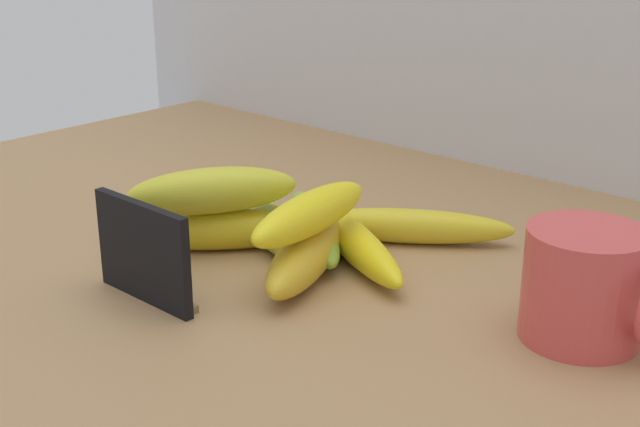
{
  "coord_description": "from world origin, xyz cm",
  "views": [
    {
      "loc": [
        52.24,
        -50.63,
        33.89
      ],
      "look_at": [
        4.88,
        1.72,
        8.0
      ],
      "focal_mm": 48.42,
      "sensor_mm": 36.0,
      "label": 1
    }
  ],
  "objects_px": {
    "banana_2": "(307,254)",
    "banana_6": "(213,191)",
    "banana_1": "(354,242)",
    "banana_3": "(313,227)",
    "chalkboard_sign": "(144,256)",
    "banana_5": "(229,229)",
    "banana_4": "(407,226)",
    "banana_7": "(310,213)",
    "coffee_mug": "(586,286)",
    "banana_0": "(274,228)"
  },
  "relations": [
    {
      "from": "banana_5",
      "to": "banana_7",
      "type": "height_order",
      "value": "banana_7"
    },
    {
      "from": "coffee_mug",
      "to": "banana_3",
      "type": "xyz_separation_m",
      "value": [
        -0.27,
        0.0,
        -0.03
      ]
    },
    {
      "from": "banana_6",
      "to": "coffee_mug",
      "type": "bearing_deg",
      "value": 11.88
    },
    {
      "from": "chalkboard_sign",
      "to": "banana_3",
      "type": "bearing_deg",
      "value": 83.81
    },
    {
      "from": "coffee_mug",
      "to": "banana_1",
      "type": "distance_m",
      "value": 0.22
    },
    {
      "from": "banana_2",
      "to": "banana_4",
      "type": "bearing_deg",
      "value": 82.5
    },
    {
      "from": "banana_2",
      "to": "coffee_mug",
      "type": "bearing_deg",
      "value": 13.82
    },
    {
      "from": "coffee_mug",
      "to": "banana_6",
      "type": "distance_m",
      "value": 0.34
    },
    {
      "from": "banana_0",
      "to": "banana_4",
      "type": "distance_m",
      "value": 0.13
    },
    {
      "from": "chalkboard_sign",
      "to": "banana_7",
      "type": "xyz_separation_m",
      "value": [
        0.07,
        0.12,
        0.02
      ]
    },
    {
      "from": "banana_1",
      "to": "banana_3",
      "type": "distance_m",
      "value": 0.05
    },
    {
      "from": "coffee_mug",
      "to": "banana_4",
      "type": "distance_m",
      "value": 0.22
    },
    {
      "from": "banana_2",
      "to": "banana_6",
      "type": "height_order",
      "value": "banana_6"
    },
    {
      "from": "banana_4",
      "to": "chalkboard_sign",
      "type": "bearing_deg",
      "value": -108.75
    },
    {
      "from": "coffee_mug",
      "to": "banana_3",
      "type": "bearing_deg",
      "value": 179.36
    },
    {
      "from": "coffee_mug",
      "to": "chalkboard_sign",
      "type": "bearing_deg",
      "value": -148.99
    },
    {
      "from": "banana_7",
      "to": "banana_4",
      "type": "bearing_deg",
      "value": 84.95
    },
    {
      "from": "coffee_mug",
      "to": "banana_3",
      "type": "relative_size",
      "value": 0.56
    },
    {
      "from": "chalkboard_sign",
      "to": "banana_5",
      "type": "distance_m",
      "value": 0.12
    },
    {
      "from": "banana_0",
      "to": "banana_6",
      "type": "distance_m",
      "value": 0.07
    },
    {
      "from": "chalkboard_sign",
      "to": "coffee_mug",
      "type": "bearing_deg",
      "value": 31.01
    },
    {
      "from": "banana_1",
      "to": "banana_2",
      "type": "height_order",
      "value": "banana_2"
    },
    {
      "from": "chalkboard_sign",
      "to": "banana_3",
      "type": "height_order",
      "value": "chalkboard_sign"
    },
    {
      "from": "banana_1",
      "to": "banana_6",
      "type": "distance_m",
      "value": 0.14
    },
    {
      "from": "banana_1",
      "to": "banana_5",
      "type": "height_order",
      "value": "banana_5"
    },
    {
      "from": "banana_0",
      "to": "banana_2",
      "type": "relative_size",
      "value": 0.93
    },
    {
      "from": "banana_2",
      "to": "banana_7",
      "type": "relative_size",
      "value": 1.07
    },
    {
      "from": "banana_1",
      "to": "banana_6",
      "type": "xyz_separation_m",
      "value": [
        -0.11,
        -0.07,
        0.04
      ]
    },
    {
      "from": "banana_1",
      "to": "banana_5",
      "type": "relative_size",
      "value": 1.11
    },
    {
      "from": "chalkboard_sign",
      "to": "banana_1",
      "type": "bearing_deg",
      "value": 68.27
    },
    {
      "from": "coffee_mug",
      "to": "banana_7",
      "type": "height_order",
      "value": "coffee_mug"
    },
    {
      "from": "banana_1",
      "to": "banana_7",
      "type": "distance_m",
      "value": 0.07
    },
    {
      "from": "banana_1",
      "to": "banana_6",
      "type": "bearing_deg",
      "value": -146.62
    },
    {
      "from": "banana_5",
      "to": "banana_6",
      "type": "height_order",
      "value": "banana_6"
    },
    {
      "from": "banana_0",
      "to": "banana_4",
      "type": "xyz_separation_m",
      "value": [
        0.09,
        0.09,
        -0.0
      ]
    },
    {
      "from": "coffee_mug",
      "to": "banana_0",
      "type": "xyz_separation_m",
      "value": [
        -0.3,
        -0.03,
        -0.02
      ]
    },
    {
      "from": "coffee_mug",
      "to": "banana_1",
      "type": "relative_size",
      "value": 0.51
    },
    {
      "from": "chalkboard_sign",
      "to": "banana_0",
      "type": "height_order",
      "value": "chalkboard_sign"
    },
    {
      "from": "banana_4",
      "to": "banana_7",
      "type": "relative_size",
      "value": 1.3
    },
    {
      "from": "banana_6",
      "to": "banana_7",
      "type": "relative_size",
      "value": 0.99
    },
    {
      "from": "banana_3",
      "to": "banana_7",
      "type": "distance_m",
      "value": 0.09
    },
    {
      "from": "banana_4",
      "to": "banana_6",
      "type": "bearing_deg",
      "value": -131.41
    },
    {
      "from": "coffee_mug",
      "to": "banana_5",
      "type": "height_order",
      "value": "coffee_mug"
    },
    {
      "from": "chalkboard_sign",
      "to": "banana_3",
      "type": "xyz_separation_m",
      "value": [
        0.02,
        0.18,
        -0.02
      ]
    },
    {
      "from": "chalkboard_sign",
      "to": "banana_4",
      "type": "height_order",
      "value": "chalkboard_sign"
    },
    {
      "from": "banana_6",
      "to": "banana_1",
      "type": "bearing_deg",
      "value": 33.38
    },
    {
      "from": "banana_4",
      "to": "banana_5",
      "type": "distance_m",
      "value": 0.17
    },
    {
      "from": "banana_3",
      "to": "banana_6",
      "type": "height_order",
      "value": "banana_6"
    },
    {
      "from": "banana_1",
      "to": "banana_2",
      "type": "bearing_deg",
      "value": -94.73
    },
    {
      "from": "chalkboard_sign",
      "to": "banana_4",
      "type": "bearing_deg",
      "value": 71.25
    }
  ]
}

